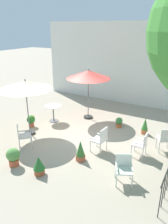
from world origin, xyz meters
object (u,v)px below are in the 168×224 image
at_px(potted_plant_7, 31,120).
at_px(potted_plant_2, 39,165).
at_px(potted_plant_4, 80,151).
at_px(patio_chair_2, 124,167).
at_px(patio_chair_1, 101,138).
at_px(patio_chair_4, 141,143).
at_px(patio_umbrella_1, 88,75).
at_px(potted_plant_3, 13,156).
at_px(patio_chair_3, 22,135).
at_px(cafe_table_0, 53,110).
at_px(patio_chair_0, 166,138).
at_px(potted_plant_5, 119,122).
at_px(patio_umbrella_0, 25,85).
at_px(potted_plant_6, 145,126).

bearing_deg(potted_plant_7, potted_plant_2, -43.50).
relative_size(potted_plant_2, potted_plant_4, 0.84).
height_order(patio_chair_2, potted_plant_2, patio_chair_2).
bearing_deg(patio_chair_1, patio_chair_4, 18.48).
relative_size(patio_umbrella_1, potted_plant_3, 3.91).
bearing_deg(patio_chair_3, potted_plant_7, 123.99).
height_order(cafe_table_0, patio_chair_1, patio_chair_1).
xyz_separation_m(potted_plant_2, potted_plant_4, (0.69, 1.29, 0.03)).
xyz_separation_m(patio_umbrella_1, patio_chair_0, (3.92, -1.40, -1.61)).
relative_size(cafe_table_0, potted_plant_5, 1.78).
relative_size(patio_umbrella_0, patio_chair_0, 2.53).
distance_m(potted_plant_4, potted_plant_6, 3.32).
relative_size(patio_chair_2, potted_plant_4, 1.15).
xyz_separation_m(patio_umbrella_0, patio_chair_3, (0.62, -1.00, -1.56)).
height_order(cafe_table_0, potted_plant_4, cafe_table_0).
distance_m(patio_umbrella_1, potted_plant_4, 4.15).
bearing_deg(patio_chair_1, potted_plant_3, -132.83).
distance_m(patio_chair_2, potted_plant_7, 5.18).
distance_m(cafe_table_0, potted_plant_7, 1.14).
relative_size(patio_chair_3, potted_plant_5, 1.95).
xyz_separation_m(patio_umbrella_1, potted_plant_5, (1.73, -0.27, -1.91)).
bearing_deg(potted_plant_5, cafe_table_0, -162.48).
xyz_separation_m(patio_chair_4, potted_plant_7, (-4.99, -0.11, -0.19)).
xyz_separation_m(potted_plant_3, potted_plant_4, (1.72, 1.36, 0.01)).
bearing_deg(potted_plant_2, patio_chair_0, 47.22).
distance_m(patio_chair_0, potted_plant_5, 2.49).
height_order(patio_chair_4, potted_plant_7, patio_chair_4).
height_order(patio_chair_3, potted_plant_2, patio_chair_3).
relative_size(cafe_table_0, potted_plant_3, 1.32).
bearing_deg(patio_umbrella_0, patio_chair_0, 14.60).
bearing_deg(patio_chair_2, potted_plant_3, -162.69).
bearing_deg(patio_chair_4, patio_umbrella_1, 147.47).
xyz_separation_m(patio_umbrella_0, patio_chair_1, (3.21, 0.23, -1.57)).
relative_size(patio_umbrella_1, potted_plant_5, 5.28).
xyz_separation_m(patio_chair_3, potted_plant_6, (3.57, 3.42, -0.17)).
bearing_deg(patio_umbrella_1, patio_umbrella_0, -115.01).
height_order(patio_umbrella_0, patio_chair_0, patio_umbrella_0).
relative_size(patio_chair_4, potted_plant_7, 1.60).
bearing_deg(potted_plant_6, patio_chair_1, -114.12).
xyz_separation_m(patio_chair_4, potted_plant_5, (-1.53, 1.82, -0.26)).
xyz_separation_m(patio_umbrella_0, potted_plant_7, (-0.44, 0.57, -1.78)).
xyz_separation_m(cafe_table_0, potted_plant_3, (1.09, -3.55, -0.21)).
distance_m(potted_plant_3, potted_plant_6, 5.35).
relative_size(patio_chair_4, potted_plant_3, 1.38).
height_order(cafe_table_0, patio_chair_0, patio_chair_0).
bearing_deg(potted_plant_6, potted_plant_4, -113.37).
distance_m(potted_plant_5, potted_plant_7, 3.95).
bearing_deg(potted_plant_3, patio_chair_2, 17.31).
xyz_separation_m(cafe_table_0, potted_plant_7, (-0.51, -1.00, -0.24)).
bearing_deg(patio_umbrella_0, patio_chair_4, 8.45).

